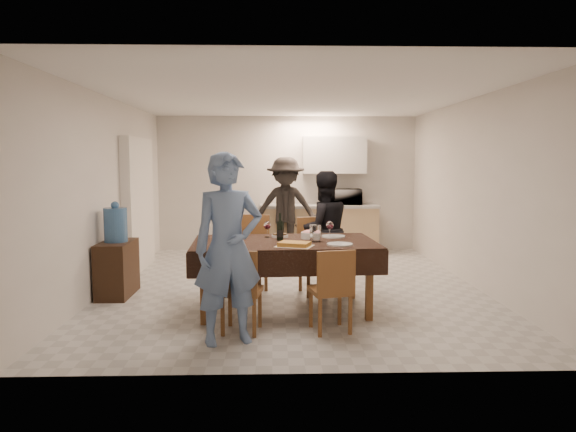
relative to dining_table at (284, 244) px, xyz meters
name	(u,v)px	position (x,y,z in m)	size (l,w,h in m)	color
floor	(293,286)	(0.14, 1.18, -0.78)	(5.00, 6.00, 0.02)	#B7B7B2
ceiling	(293,96)	(0.14, 1.18, 1.82)	(5.00, 6.00, 0.02)	white
wall_back	(287,184)	(0.14, 4.18, 0.52)	(5.00, 0.02, 2.60)	silver
wall_front	(307,215)	(0.14, -1.82, 0.52)	(5.00, 0.02, 2.60)	silver
wall_left	(109,193)	(-2.36, 1.18, 0.52)	(0.02, 6.00, 2.60)	silver
wall_right	(473,192)	(2.64, 1.18, 0.52)	(0.02, 6.00, 2.60)	silver
stub_partition	(138,204)	(-2.28, 2.38, 0.27)	(0.15, 1.40, 2.10)	silver
kitchen_base_cabinet	(319,230)	(0.74, 3.86, -0.35)	(2.20, 0.60, 0.86)	tan
kitchen_worktop	(319,206)	(0.74, 3.86, 0.11)	(2.24, 0.64, 0.05)	#9B9B97
upper_cabinet	(334,155)	(1.04, 4.00, 1.07)	(1.20, 0.34, 0.70)	silver
dining_table	(284,244)	(0.00, 0.00, 0.00)	(2.15, 1.33, 0.81)	black
chair_near_left	(241,283)	(-0.45, -0.83, -0.25)	(0.45, 0.45, 0.47)	brown
chair_near_right	(331,282)	(0.45, -0.83, -0.25)	(0.46, 0.47, 0.46)	brown
chair_far_left	(248,248)	(-0.45, 0.65, -0.15)	(0.55, 0.55, 0.55)	brown
chair_far_right	(318,249)	(0.45, 0.66, -0.17)	(0.54, 0.55, 0.54)	brown
console	(117,269)	(-2.14, 0.72, -0.42)	(0.38, 0.76, 0.70)	#311D10
water_jug	(116,225)	(-2.14, 0.72, 0.14)	(0.29, 0.29, 0.44)	teal
wine_bottle	(280,227)	(-0.05, 0.05, 0.20)	(0.08, 0.08, 0.32)	black
water_pitcher	(315,233)	(0.35, -0.05, 0.13)	(0.13, 0.13, 0.19)	white
savoury_tart	(294,244)	(0.10, -0.38, 0.06)	(0.38, 0.28, 0.05)	#B98F36
salad_bowl	(309,235)	(0.30, 0.18, 0.08)	(0.20, 0.20, 0.08)	white
mushroom_dish	(280,236)	(-0.05, 0.28, 0.05)	(0.18, 0.18, 0.03)	white
wine_glass_a	(235,237)	(-0.55, -0.25, 0.13)	(0.08, 0.08, 0.18)	white
wine_glass_b	(330,229)	(0.55, 0.25, 0.14)	(0.09, 0.09, 0.20)	white
wine_glass_c	(267,229)	(-0.20, 0.30, 0.14)	(0.09, 0.09, 0.20)	white
plate_near_left	(230,245)	(-0.60, -0.30, 0.04)	(0.26, 0.26, 0.01)	white
plate_near_right	(340,244)	(0.60, -0.30, 0.05)	(0.28, 0.28, 0.02)	white
plate_far_left	(234,237)	(-0.60, 0.30, 0.05)	(0.29, 0.29, 0.02)	white
plate_far_right	(333,236)	(0.60, 0.30, 0.05)	(0.29, 0.29, 0.02)	white
microwave	(347,197)	(1.27, 3.86, 0.28)	(0.54, 0.37, 0.30)	silver
person_near	(228,249)	(-0.55, -1.05, 0.13)	(0.66, 0.43, 1.81)	#5F7CA8
person_far	(323,230)	(0.55, 1.05, 0.02)	(0.78, 0.61, 1.60)	black
person_kitchen	(286,207)	(0.09, 3.41, 0.13)	(1.17, 0.67, 1.81)	black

